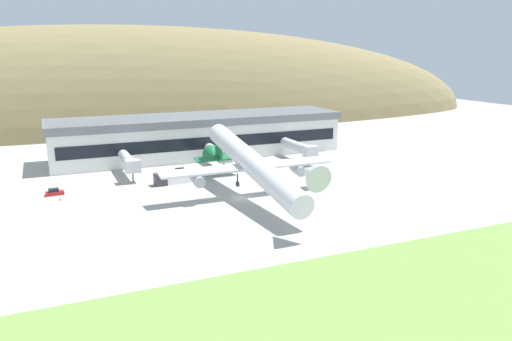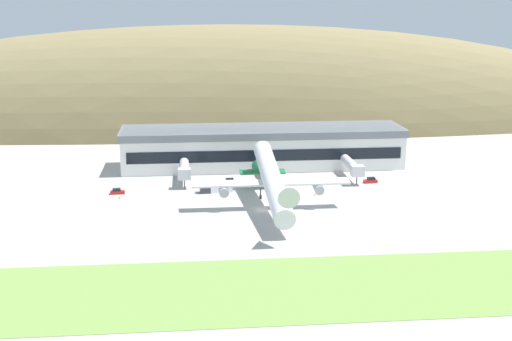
% 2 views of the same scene
% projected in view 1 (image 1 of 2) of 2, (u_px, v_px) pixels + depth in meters
% --- Properties ---
extents(ground_plane, '(407.34, 407.34, 0.00)m').
position_uv_depth(ground_plane, '(240.00, 199.00, 103.82)').
color(ground_plane, '#ADAAA3').
extents(grass_strip_foreground, '(366.61, 29.19, 0.08)m').
position_uv_depth(grass_strip_foreground, '(382.00, 301.00, 61.37)').
color(grass_strip_foreground, '#759947').
rests_on(grass_strip_foreground, ground_plane).
extents(hill_backdrop, '(343.28, 62.22, 79.31)m').
position_uv_depth(hill_backdrop, '(134.00, 125.00, 204.58)').
color(hill_backdrop, olive).
rests_on(hill_backdrop, ground_plane).
extents(terminal_building, '(83.48, 19.26, 11.81)m').
position_uv_depth(terminal_building, '(200.00, 133.00, 144.40)').
color(terminal_building, white).
rests_on(terminal_building, ground_plane).
extents(jetway_0, '(3.38, 15.84, 5.43)m').
position_uv_depth(jetway_0, '(129.00, 161.00, 120.16)').
color(jetway_0, silver).
rests_on(jetway_0, ground_plane).
extents(jetway_1, '(3.38, 14.19, 5.43)m').
position_uv_depth(jetway_1, '(218.00, 153.00, 129.82)').
color(jetway_1, silver).
rests_on(jetway_1, ground_plane).
extents(jetway_2, '(3.38, 16.99, 5.43)m').
position_uv_depth(jetway_2, '(299.00, 147.00, 137.41)').
color(jetway_2, silver).
rests_on(jetway_2, ground_plane).
extents(cargo_airplane, '(37.72, 54.50, 12.08)m').
position_uv_depth(cargo_airplane, '(251.00, 164.00, 102.87)').
color(cargo_airplane, silver).
extents(service_car_0, '(3.74, 1.98, 1.52)m').
position_uv_depth(service_car_0, '(320.00, 161.00, 136.35)').
color(service_car_0, '#B21E1E').
rests_on(service_car_0, ground_plane).
extents(service_car_1, '(3.82, 1.94, 1.45)m').
position_uv_depth(service_car_1, '(54.00, 192.00, 106.15)').
color(service_car_1, '#B21E1E').
rests_on(service_car_1, ground_plane).
extents(service_car_2, '(3.85, 1.85, 1.41)m').
position_uv_depth(service_car_2, '(181.00, 171.00, 124.49)').
color(service_car_2, '#B21E1E').
rests_on(service_car_2, ground_plane).
extents(fuel_truck, '(8.54, 3.05, 2.82)m').
position_uv_depth(fuel_truck, '(172.00, 178.00, 114.86)').
color(fuel_truck, '#333338').
rests_on(fuel_truck, ground_plane).
extents(traffic_cone_0, '(0.52, 0.52, 0.58)m').
position_uv_depth(traffic_cone_0, '(60.00, 199.00, 102.57)').
color(traffic_cone_0, orange).
rests_on(traffic_cone_0, ground_plane).
extents(traffic_cone_1, '(0.52, 0.52, 0.58)m').
position_uv_depth(traffic_cone_1, '(281.00, 178.00, 119.67)').
color(traffic_cone_1, orange).
rests_on(traffic_cone_1, ground_plane).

